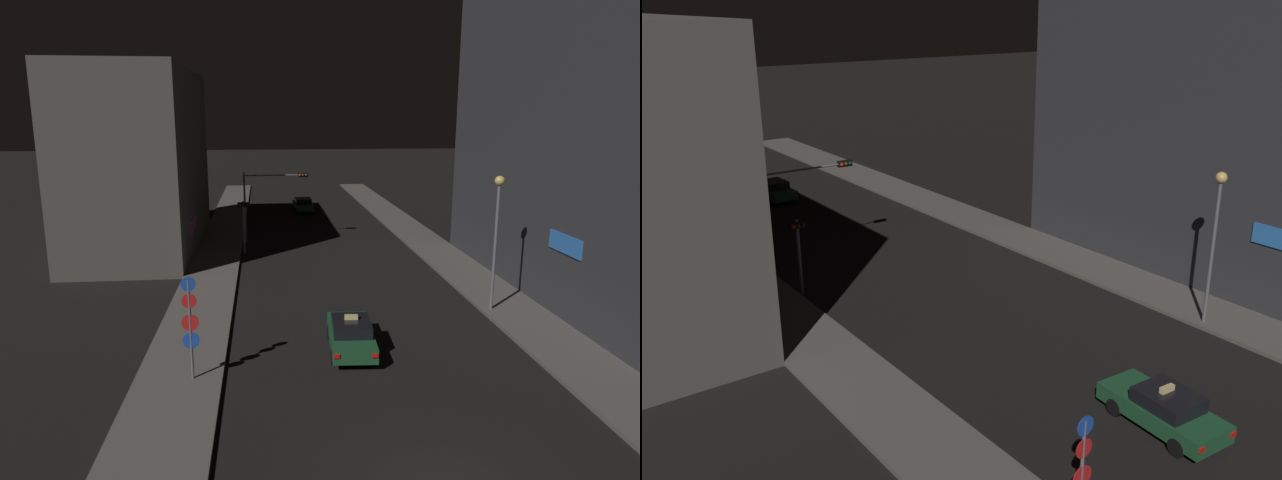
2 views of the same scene
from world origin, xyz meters
TOP-DOWN VIEW (x-y plane):
  - sidewalk_left at (-7.95, 31.90)m, footprint 3.29×67.81m
  - sidewalk_right at (7.95, 31.90)m, footprint 3.29×67.81m
  - building_facade_left at (-13.51, 30.17)m, footprint 7.91×18.28m
  - building_facade_right at (12.67, 16.52)m, footprint 6.22×22.95m
  - taxi at (-1.06, 9.51)m, footprint 2.07×4.55m
  - far_car at (-0.53, 44.50)m, footprint 1.99×4.52m
  - traffic_light_overhead at (-4.13, 31.00)m, footprint 5.05×0.42m
  - traffic_light_left_kerb at (-6.06, 27.24)m, footprint 0.80×0.42m
  - sign_pole_left at (-7.40, 7.22)m, footprint 0.64×0.10m
  - street_lamp_near_block at (6.79, 13.46)m, footprint 0.49×0.49m

SIDE VIEW (x-z plane):
  - sidewalk_left at x=-7.95m, z-range 0.00..0.18m
  - sidewalk_right at x=7.95m, z-range 0.00..0.18m
  - far_car at x=-0.53m, z-range 0.02..1.44m
  - taxi at x=-1.06m, z-range -0.07..1.55m
  - sign_pole_left at x=-7.40m, z-range 0.42..4.38m
  - traffic_light_left_kerb at x=-6.06m, z-range 0.82..4.63m
  - traffic_light_overhead at x=-4.13m, z-range 1.25..6.73m
  - street_lamp_near_block at x=6.79m, z-range 1.34..8.12m
  - building_facade_left at x=-13.51m, z-range 0.00..13.02m
  - building_facade_right at x=12.67m, z-range 0.00..21.40m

